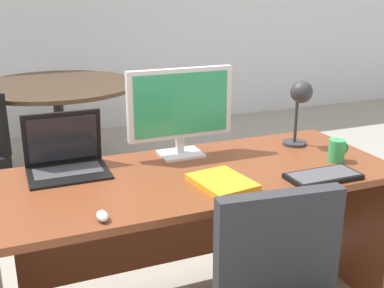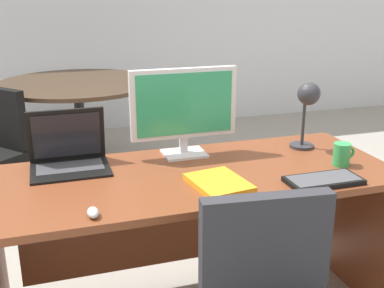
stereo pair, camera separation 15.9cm
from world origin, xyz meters
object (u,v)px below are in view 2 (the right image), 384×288
(mouse, at_px, (93,212))
(desk_lamp, at_px, (308,102))
(desk, at_px, (191,213))
(laptop, at_px, (68,150))
(meeting_table, at_px, (79,104))
(monitor, at_px, (184,107))
(keyboard, at_px, (324,180))
(book, at_px, (219,183))
(coffee_mug, at_px, (342,154))

(mouse, distance_m, desk_lamp, 1.19)
(desk, height_order, laptop, laptop)
(mouse, height_order, meeting_table, meeting_table)
(monitor, distance_m, desk_lamp, 0.60)
(laptop, relative_size, keyboard, 1.09)
(desk_lamp, relative_size, book, 1.17)
(desk, distance_m, meeting_table, 2.05)
(coffee_mug, xyz_separation_m, meeting_table, (-0.98, 2.18, -0.19))
(mouse, height_order, book, mouse)
(coffee_mug, relative_size, meeting_table, 0.08)
(desk_lamp, xyz_separation_m, book, (-0.57, -0.31, -0.22))
(desk, bearing_deg, mouse, -143.68)
(book, bearing_deg, desk_lamp, 28.85)
(keyboard, height_order, coffee_mug, coffee_mug)
(monitor, bearing_deg, laptop, 178.49)
(meeting_table, bearing_deg, book, -80.54)
(desk, height_order, keyboard, keyboard)
(keyboard, bearing_deg, mouse, -178.47)
(laptop, relative_size, book, 1.18)
(mouse, height_order, desk_lamp, desk_lamp)
(desk, height_order, desk_lamp, desk_lamp)
(desk, distance_m, monitor, 0.49)
(mouse, bearing_deg, desk_lamp, 21.86)
(desk_lamp, bearing_deg, meeting_table, 116.08)
(mouse, relative_size, coffee_mug, 0.70)
(laptop, bearing_deg, keyboard, -27.72)
(desk, relative_size, desk_lamp, 5.24)
(monitor, xyz_separation_m, coffee_mug, (0.63, -0.35, -0.19))
(mouse, bearing_deg, desk, 36.32)
(mouse, xyz_separation_m, desk_lamp, (1.08, 0.43, 0.22))
(monitor, xyz_separation_m, desk_lamp, (0.59, -0.09, -0.00))
(laptop, bearing_deg, book, -37.02)
(desk, distance_m, laptop, 0.62)
(laptop, height_order, meeting_table, laptop)
(desk_lamp, distance_m, book, 0.69)
(desk, height_order, meeting_table, meeting_table)
(monitor, xyz_separation_m, mouse, (-0.49, -0.53, -0.22))
(monitor, relative_size, keyboard, 1.63)
(monitor, xyz_separation_m, meeting_table, (-0.35, 1.84, -0.38))
(desk, xyz_separation_m, monitor, (0.02, 0.18, 0.46))
(book, bearing_deg, laptop, 142.98)
(desk, bearing_deg, meeting_table, 99.15)
(mouse, distance_m, book, 0.53)
(monitor, distance_m, mouse, 0.75)
(coffee_mug, bearing_deg, meeting_table, 114.26)
(keyboard, relative_size, desk_lamp, 0.93)
(book, bearing_deg, desk, 102.23)
(monitor, bearing_deg, desk_lamp, -8.78)
(monitor, relative_size, coffee_mug, 4.86)
(mouse, xyz_separation_m, book, (0.51, 0.12, -0.00))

